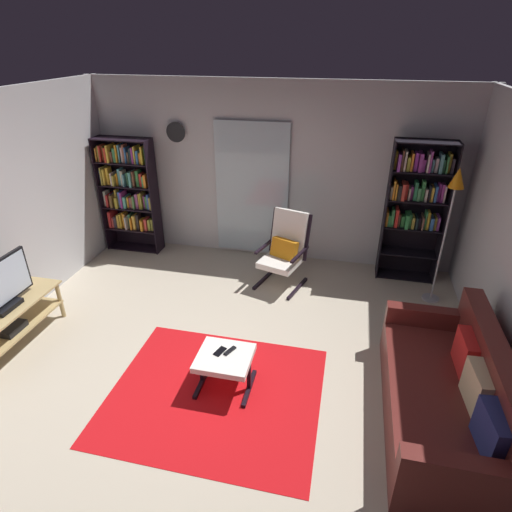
% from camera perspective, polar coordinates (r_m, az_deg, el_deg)
% --- Properties ---
extents(ground_plane, '(7.02, 7.02, 0.00)m').
position_cam_1_polar(ground_plane, '(4.45, -5.46, -16.47)').
color(ground_plane, '#BFB29B').
extents(wall_back, '(5.60, 0.06, 2.60)m').
position_cam_1_polar(wall_back, '(6.28, 2.20, 11.03)').
color(wall_back, silver).
rests_on(wall_back, ground).
extents(glass_door_panel, '(1.10, 0.01, 2.00)m').
position_cam_1_polar(glass_door_panel, '(6.35, -0.59, 8.87)').
color(glass_door_panel, silver).
extents(area_rug, '(2.02, 1.73, 0.01)m').
position_cam_1_polar(area_rug, '(4.33, -5.53, -18.04)').
color(area_rug, red).
rests_on(area_rug, ground).
extents(tv_stand, '(0.43, 1.31, 0.50)m').
position_cam_1_polar(tv_stand, '(5.36, -30.29, -7.65)').
color(tv_stand, tan).
rests_on(tv_stand, ground).
extents(television, '(0.20, 0.85, 0.55)m').
position_cam_1_polar(television, '(5.16, -31.34, -3.74)').
color(television, black).
rests_on(television, tv_stand).
extents(bookshelf_near_tv, '(0.87, 0.30, 1.78)m').
position_cam_1_polar(bookshelf_near_tv, '(6.86, -16.90, 8.37)').
color(bookshelf_near_tv, black).
rests_on(bookshelf_near_tv, ground).
extents(bookshelf_near_sofa, '(0.78, 0.30, 1.94)m').
position_cam_1_polar(bookshelf_near_sofa, '(6.04, 20.71, 6.84)').
color(bookshelf_near_sofa, black).
rests_on(bookshelf_near_sofa, ground).
extents(leather_sofa, '(0.88, 1.94, 0.86)m').
position_cam_1_polar(leather_sofa, '(4.21, 24.63, -16.84)').
color(leather_sofa, maroon).
rests_on(leather_sofa, ground).
extents(lounge_armchair, '(0.72, 0.78, 1.02)m').
position_cam_1_polar(lounge_armchair, '(5.74, 3.93, 1.13)').
color(lounge_armchair, black).
rests_on(lounge_armchair, ground).
extents(ottoman, '(0.52, 0.48, 0.39)m').
position_cam_1_polar(ottoman, '(4.18, -4.26, -13.97)').
color(ottoman, white).
rests_on(ottoman, ground).
extents(tv_remote, '(0.10, 0.15, 0.02)m').
position_cam_1_polar(tv_remote, '(4.17, -3.55, -12.66)').
color(tv_remote, black).
rests_on(tv_remote, ottoman).
extents(cell_phone, '(0.11, 0.15, 0.01)m').
position_cam_1_polar(cell_phone, '(4.17, -4.91, -12.76)').
color(cell_phone, black).
rests_on(cell_phone, ottoman).
extents(floor_lamp_by_shelf, '(0.22, 0.22, 1.77)m').
position_cam_1_polar(floor_lamp_by_shelf, '(5.49, 25.11, 7.08)').
color(floor_lamp_by_shelf, '#A5A5AD').
rests_on(floor_lamp_by_shelf, ground).
extents(wall_clock, '(0.29, 0.03, 0.29)m').
position_cam_1_polar(wall_clock, '(6.48, -10.77, 16.13)').
color(wall_clock, silver).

